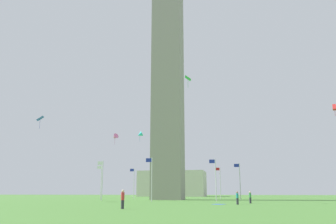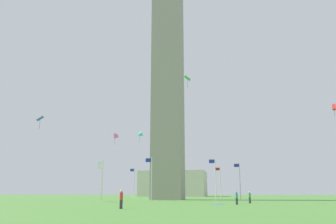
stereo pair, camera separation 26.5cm
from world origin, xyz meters
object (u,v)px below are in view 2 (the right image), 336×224
kite_pink_delta (115,137)px  kite_green_diamond (187,79)px  distant_building (174,184)px  flagpole_sw (220,181)px  picnic_blanket_near_first_person (218,204)px  person_teal_shirt (237,198)px  kite_red_box (334,107)px  person_green_shirt (250,197)px  flagpole_e (151,177)px  kite_cyan_delta (140,135)px  flagpole_se (215,178)px  flagpole_w (179,182)px  person_red_shirt (121,199)px  kite_blue_diamond (40,119)px  obelisk_monument (168,68)px  flagpole_s (240,179)px  flagpole_n (101,180)px  flagpole_nw (134,182)px  flagpole_ne (102,178)px

kite_pink_delta → kite_green_diamond: (-16.26, 12.42, 6.97)m
kite_green_diamond → distant_building: size_ratio=0.08×
flagpole_sw → picnic_blanket_near_first_person: 35.96m
person_teal_shirt → kite_red_box: 19.27m
person_green_shirt → picnic_blanket_near_first_person: bearing=97.4°
kite_red_box → flagpole_e: bearing=-13.1°
flagpole_sw → kite_cyan_delta: kite_cyan_delta is taller
flagpole_e → flagpole_se: same height
flagpole_e → kite_pink_delta: (9.19, -7.05, 8.15)m
person_green_shirt → kite_pink_delta: (24.91, -12.99, 11.35)m
flagpole_w → distant_building: (8.77, -42.33, 0.56)m
kite_pink_delta → flagpole_se: bearing=172.1°
person_red_shirt → kite_green_diamond: 27.01m
kite_pink_delta → distant_building: (-0.42, -64.77, -7.59)m
kite_blue_diamond → kite_red_box: bearing=175.0°
flagpole_e → kite_red_box: kite_red_box is taller
obelisk_monument → kite_red_box: bearing=142.7°
person_red_shirt → distant_building: distant_building is taller
kite_blue_diamond → obelisk_monument: bearing=-139.5°
distant_building → flagpole_e: bearing=97.0°
obelisk_monument → flagpole_s: obelisk_monument is taller
flagpole_s → kite_green_diamond: bearing=69.1°
person_red_shirt → kite_blue_diamond: (23.13, -22.54, 13.43)m
obelisk_monument → kite_cyan_delta: bearing=58.8°
person_green_shirt → kite_green_diamond: size_ratio=0.88×
flagpole_s → kite_red_box: bearing=121.8°
obelisk_monument → kite_pink_delta: obelisk_monument is taller
person_teal_shirt → flagpole_n: bearing=6.5°
person_red_shirt → kite_pink_delta: size_ratio=0.80×
kite_red_box → kite_cyan_delta: bearing=-23.7°
flagpole_w → flagpole_nw: size_ratio=1.00×
flagpole_se → picnic_blanket_near_first_person: 15.43m
flagpole_sw → person_teal_shirt: bearing=95.5°
distant_building → person_teal_shirt: bearing=105.3°
flagpole_sw → person_green_shirt: 31.72m
flagpole_se → kite_pink_delta: bearing=-7.9°
flagpole_ne → kite_cyan_delta: size_ratio=3.50×
flagpole_nw → kite_cyan_delta: kite_cyan_delta is taller
obelisk_monument → flagpole_e: 28.87m
flagpole_e → flagpole_w: same height
obelisk_monument → flagpole_s: bearing=180.0°
flagpole_ne → flagpole_s: size_ratio=1.00×
flagpole_nw → picnic_blanket_near_first_person: bearing=121.5°
obelisk_monument → kite_blue_diamond: (20.03, 17.09, -14.54)m
flagpole_nw → kite_cyan_delta: bearing=109.4°
flagpole_nw → kite_green_diamond: 38.31m
flagpole_sw → kite_pink_delta: bearing=42.7°
kite_red_box → kite_green_diamond: bearing=-3.1°
flagpole_nw → kite_blue_diamond: size_ratio=3.21×
kite_pink_delta → flagpole_n: bearing=-54.2°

